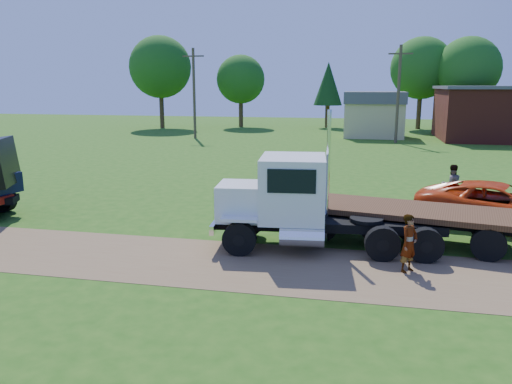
% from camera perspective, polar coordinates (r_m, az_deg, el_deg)
% --- Properties ---
extents(ground, '(140.00, 140.00, 0.00)m').
position_cam_1_polar(ground, '(15.36, 0.93, -8.47)').
color(ground, '#225212').
rests_on(ground, ground).
extents(dirt_track, '(120.00, 4.20, 0.01)m').
position_cam_1_polar(dirt_track, '(15.36, 0.93, -8.45)').
color(dirt_track, brown).
rests_on(dirt_track, ground).
extents(white_semi_tractor, '(7.76, 3.19, 4.61)m').
position_cam_1_polar(white_semi_tractor, '(16.72, 4.50, -1.15)').
color(white_semi_tractor, black).
rests_on(white_semi_tractor, ground).
extents(orange_pickup, '(6.71, 4.73, 1.70)m').
position_cam_1_polar(orange_pickup, '(21.43, 26.02, -1.39)').
color(orange_pickup, red).
rests_on(orange_pickup, ground).
extents(flatbed_trailer, '(8.86, 4.11, 2.19)m').
position_cam_1_polar(flatbed_trailer, '(18.26, 16.67, -2.55)').
color(flatbed_trailer, '#3E2413').
rests_on(flatbed_trailer, ground).
extents(spectator_a, '(0.72, 0.76, 1.74)m').
position_cam_1_polar(spectator_a, '(15.32, 17.09, -5.65)').
color(spectator_a, '#999999').
rests_on(spectator_a, ground).
extents(spectator_b, '(1.02, 0.87, 1.86)m').
position_cam_1_polar(spectator_b, '(24.55, 21.44, 0.80)').
color(spectator_b, '#999999').
rests_on(spectator_b, ground).
extents(tan_shed, '(6.20, 5.40, 4.70)m').
position_cam_1_polar(tan_shed, '(54.22, 13.34, 8.69)').
color(tan_shed, '#C8B87D').
rests_on(tan_shed, ground).
extents(utility_poles, '(42.20, 0.28, 9.00)m').
position_cam_1_polar(utility_poles, '(49.23, 15.96, 10.90)').
color(utility_poles, '#494029').
rests_on(utility_poles, ground).
extents(tree_row, '(57.89, 12.68, 11.40)m').
position_cam_1_polar(tree_row, '(62.78, 12.83, 13.39)').
color(tree_row, '#342115').
rests_on(tree_row, ground).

